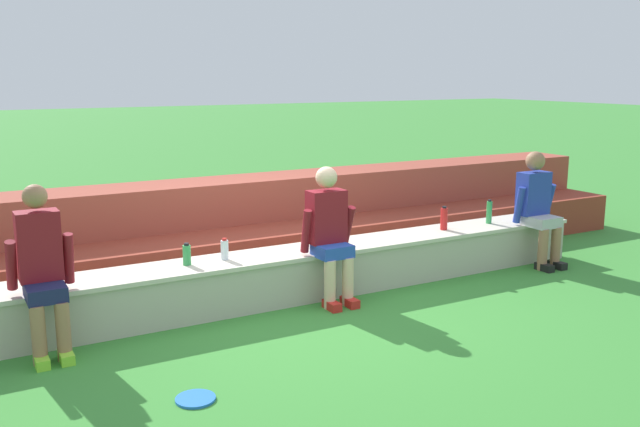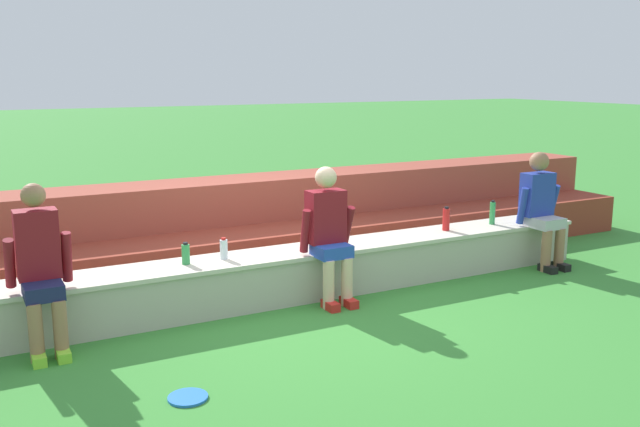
{
  "view_description": "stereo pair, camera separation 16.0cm",
  "coord_description": "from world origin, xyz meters",
  "px_view_note": "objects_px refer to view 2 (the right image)",
  "views": [
    {
      "loc": [
        -2.94,
        -5.64,
        2.2
      ],
      "look_at": [
        0.39,
        0.27,
        0.82
      ],
      "focal_mm": 39.12,
      "sensor_mm": 36.0,
      "label": 1
    },
    {
      "loc": [
        -2.8,
        -5.72,
        2.2
      ],
      "look_at": [
        0.39,
        0.27,
        0.82
      ],
      "focal_mm": 39.12,
      "sensor_mm": 36.0,
      "label": 2
    }
  ],
  "objects_px": {
    "person_far_left": "(40,266)",
    "water_bottle_mid_left": "(186,254)",
    "water_bottle_center_gap": "(224,249)",
    "person_left_of_center": "(329,232)",
    "plastic_cup_right_end": "(542,214)",
    "person_center": "(542,206)",
    "water_bottle_near_right": "(446,219)",
    "frisbee": "(188,397)",
    "water_bottle_mid_right": "(492,213)"
  },
  "relations": [
    {
      "from": "person_far_left",
      "to": "water_bottle_mid_left",
      "type": "xyz_separation_m",
      "value": [
        1.27,
        0.3,
        -0.13
      ]
    },
    {
      "from": "water_bottle_center_gap",
      "to": "person_left_of_center",
      "type": "bearing_deg",
      "value": -18.47
    },
    {
      "from": "plastic_cup_right_end",
      "to": "person_center",
      "type": "bearing_deg",
      "value": -138.14
    },
    {
      "from": "water_bottle_near_right",
      "to": "frisbee",
      "type": "distance_m",
      "value": 3.92
    },
    {
      "from": "person_center",
      "to": "water_bottle_mid_right",
      "type": "bearing_deg",
      "value": 143.69
    },
    {
      "from": "person_far_left",
      "to": "water_bottle_near_right",
      "type": "height_order",
      "value": "person_far_left"
    },
    {
      "from": "water_bottle_near_right",
      "to": "person_left_of_center",
      "type": "bearing_deg",
      "value": -169.51
    },
    {
      "from": "water_bottle_center_gap",
      "to": "water_bottle_near_right",
      "type": "xyz_separation_m",
      "value": [
        2.6,
        -0.01,
        0.03
      ]
    },
    {
      "from": "person_left_of_center",
      "to": "frisbee",
      "type": "xyz_separation_m",
      "value": [
        -1.85,
        -1.36,
        -0.69
      ]
    },
    {
      "from": "water_bottle_near_right",
      "to": "person_far_left",
      "type": "bearing_deg",
      "value": -175.96
    },
    {
      "from": "plastic_cup_right_end",
      "to": "water_bottle_center_gap",
      "type": "bearing_deg",
      "value": 179.12
    },
    {
      "from": "person_center",
      "to": "water_bottle_mid_left",
      "type": "xyz_separation_m",
      "value": [
        -4.08,
        0.32,
        -0.13
      ]
    },
    {
      "from": "person_left_of_center",
      "to": "water_bottle_mid_right",
      "type": "distance_m",
      "value": 2.34
    },
    {
      "from": "water_bottle_center_gap",
      "to": "water_bottle_mid_right",
      "type": "bearing_deg",
      "value": -0.11
    },
    {
      "from": "water_bottle_center_gap",
      "to": "water_bottle_mid_left",
      "type": "bearing_deg",
      "value": -178.66
    },
    {
      "from": "water_bottle_mid_right",
      "to": "plastic_cup_right_end",
      "type": "distance_m",
      "value": 0.74
    },
    {
      "from": "person_left_of_center",
      "to": "water_bottle_near_right",
      "type": "height_order",
      "value": "person_left_of_center"
    },
    {
      "from": "water_bottle_mid_left",
      "to": "water_bottle_near_right",
      "type": "bearing_deg",
      "value": -0.08
    },
    {
      "from": "water_bottle_mid_left",
      "to": "person_center",
      "type": "bearing_deg",
      "value": -4.48
    },
    {
      "from": "person_far_left",
      "to": "water_bottle_mid_left",
      "type": "height_order",
      "value": "person_far_left"
    },
    {
      "from": "water_bottle_mid_left",
      "to": "water_bottle_mid_right",
      "type": "height_order",
      "value": "water_bottle_mid_right"
    },
    {
      "from": "person_left_of_center",
      "to": "frisbee",
      "type": "bearing_deg",
      "value": -143.72
    },
    {
      "from": "water_bottle_mid_left",
      "to": "frisbee",
      "type": "bearing_deg",
      "value": -107.54
    },
    {
      "from": "plastic_cup_right_end",
      "to": "person_left_of_center",
      "type": "bearing_deg",
      "value": -175.21
    },
    {
      "from": "person_left_of_center",
      "to": "person_center",
      "type": "relative_size",
      "value": 1.0
    },
    {
      "from": "person_left_of_center",
      "to": "water_bottle_near_right",
      "type": "xyz_separation_m",
      "value": [
        1.65,
        0.31,
        -0.1
      ]
    },
    {
      "from": "person_far_left",
      "to": "frisbee",
      "type": "bearing_deg",
      "value": -61.43
    },
    {
      "from": "person_center",
      "to": "plastic_cup_right_end",
      "type": "bearing_deg",
      "value": 41.86
    },
    {
      "from": "person_left_of_center",
      "to": "person_center",
      "type": "height_order",
      "value": "person_left_of_center"
    },
    {
      "from": "water_bottle_center_gap",
      "to": "frisbee",
      "type": "xyz_separation_m",
      "value": [
        -0.9,
        -1.68,
        -0.56
      ]
    },
    {
      "from": "water_bottle_mid_right",
      "to": "frisbee",
      "type": "relative_size",
      "value": 1.02
    },
    {
      "from": "water_bottle_near_right",
      "to": "frisbee",
      "type": "relative_size",
      "value": 0.96
    },
    {
      "from": "person_center",
      "to": "water_bottle_near_right",
      "type": "bearing_deg",
      "value": 164.14
    },
    {
      "from": "water_bottle_center_gap",
      "to": "frisbee",
      "type": "bearing_deg",
      "value": -118.17
    },
    {
      "from": "person_center",
      "to": "frisbee",
      "type": "height_order",
      "value": "person_center"
    },
    {
      "from": "person_center",
      "to": "water_bottle_mid_right",
      "type": "relative_size",
      "value": 4.69
    },
    {
      "from": "water_bottle_center_gap",
      "to": "frisbee",
      "type": "height_order",
      "value": "water_bottle_center_gap"
    },
    {
      "from": "water_bottle_mid_left",
      "to": "plastic_cup_right_end",
      "type": "relative_size",
      "value": 1.75
    },
    {
      "from": "plastic_cup_right_end",
      "to": "frisbee",
      "type": "bearing_deg",
      "value": -161.78
    },
    {
      "from": "person_far_left",
      "to": "water_bottle_center_gap",
      "type": "distance_m",
      "value": 1.67
    },
    {
      "from": "person_far_left",
      "to": "person_center",
      "type": "xyz_separation_m",
      "value": [
        5.35,
        -0.02,
        -0.0
      ]
    },
    {
      "from": "person_far_left",
      "to": "person_center",
      "type": "relative_size",
      "value": 1.03
    },
    {
      "from": "person_center",
      "to": "water_bottle_mid_right",
      "type": "xyz_separation_m",
      "value": [
        -0.44,
        0.32,
        -0.09
      ]
    },
    {
      "from": "person_center",
      "to": "water_bottle_center_gap",
      "type": "distance_m",
      "value": 3.73
    },
    {
      "from": "person_left_of_center",
      "to": "frisbee",
      "type": "height_order",
      "value": "person_left_of_center"
    },
    {
      "from": "plastic_cup_right_end",
      "to": "water_bottle_mid_left",
      "type": "bearing_deg",
      "value": 179.3
    },
    {
      "from": "water_bottle_center_gap",
      "to": "frisbee",
      "type": "distance_m",
      "value": 1.98
    },
    {
      "from": "water_bottle_mid_left",
      "to": "frisbee",
      "type": "xyz_separation_m",
      "value": [
        -0.53,
        -1.67,
        -0.56
      ]
    },
    {
      "from": "person_far_left",
      "to": "water_bottle_mid_right",
      "type": "relative_size",
      "value": 4.82
    },
    {
      "from": "person_far_left",
      "to": "frisbee",
      "type": "xyz_separation_m",
      "value": [
        0.74,
        -1.36,
        -0.69
      ]
    }
  ]
}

